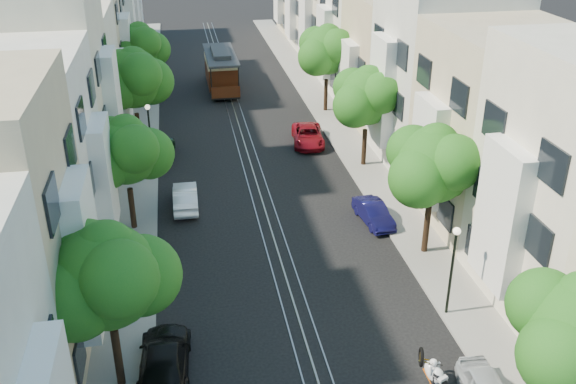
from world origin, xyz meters
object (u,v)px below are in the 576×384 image
tree_e_c (368,98)px  lamp_east (453,258)px  parked_car_e_far (308,135)px  parked_car_w_mid (185,197)px  tree_w_a (108,279)px  tree_e_d (328,51)px  tree_w_c (134,80)px  tree_w_d (140,47)px  parked_car_e_mid (374,213)px  tree_w_b (127,153)px  sportbike_rider (434,374)px  parked_car_w_far (164,147)px  lamp_west (149,126)px  parked_car_w_near (164,359)px  tree_e_b (435,166)px  cable_car (221,68)px

tree_e_c → lamp_east: (-0.96, -15.98, -1.75)m
parked_car_e_far → parked_car_w_mid: size_ratio=1.17×
tree_w_a → lamp_east: tree_w_a is taller
tree_e_d → tree_w_a: 32.38m
tree_w_c → tree_w_d: (-0.00, 11.00, -0.47)m
parked_car_e_mid → parked_car_e_far: parked_car_e_far is taller
tree_w_b → tree_w_d: tree_w_d is taller
sportbike_rider → parked_car_w_far: size_ratio=0.50×
tree_w_c → lamp_west: (0.84, -2.98, -2.22)m
tree_w_a → tree_w_d: 34.00m
tree_w_d → parked_car_w_near: bearing=-87.4°
tree_e_d → lamp_west: 16.39m
tree_e_b → parked_car_w_far: (-12.86, 15.07, -4.12)m
lamp_east → sportbike_rider: (-2.34, -4.32, -1.99)m
cable_car → tree_e_d: bearing=-44.9°
parked_car_w_far → tree_e_b: bearing=133.4°
lamp_east → parked_car_w_near: 12.20m
tree_e_d → lamp_west: (-13.56, -8.98, -2.02)m
cable_car → parked_car_w_mid: size_ratio=2.16×
tree_w_c → lamp_west: tree_w_c is taller
parked_car_w_mid → sportbike_rider: bearing=117.4°
tree_e_b → tree_e_c: bearing=90.0°
tree_w_c → tree_e_b: bearing=-48.0°
tree_w_a → tree_w_d: tree_w_a is taller
tree_e_c → lamp_east: tree_e_c is taller
parked_car_w_near → tree_e_b: bearing=-149.5°
tree_e_c → tree_e_d: (0.00, 11.00, 0.27)m
parked_car_w_mid → cable_car: bearing=-99.4°
tree_w_c → sportbike_rider: size_ratio=3.94×
tree_e_b → lamp_west: 18.90m
cable_car → parked_car_w_mid: (-3.90, -22.54, -1.26)m
parked_car_w_mid → parked_car_w_far: size_ratio=1.07×
cable_car → parked_car_w_far: cable_car is taller
tree_e_d → parked_car_e_far: 8.36m
parked_car_e_far → parked_car_w_mid: (-8.80, -8.30, 0.01)m
parked_car_e_far → parked_car_w_near: 24.15m
tree_w_a → parked_car_w_mid: 14.93m
parked_car_w_mid → tree_w_c: bearing=-72.5°
parked_car_w_near → tree_w_b: bearing=-79.1°
tree_w_d → parked_car_e_mid: tree_w_d is taller
lamp_west → sportbike_rider: (10.26, -22.32, -1.99)m
tree_w_a → cable_car: bearing=79.7°
tree_w_d → parked_car_w_near: (1.54, -33.59, -3.92)m
lamp_west → sportbike_rider: 24.65m
parked_car_w_near → parked_car_w_mid: bearing=-91.6°
parked_car_e_far → parked_car_w_far: parked_car_e_far is taller
tree_w_a → parked_car_e_far: (11.54, 22.39, -4.11)m
parked_car_e_far → tree_w_c: bearing=-176.4°
tree_e_b → sportbike_rider: (-3.30, -9.30, -3.88)m
cable_car → tree_w_b: bearing=-105.5°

